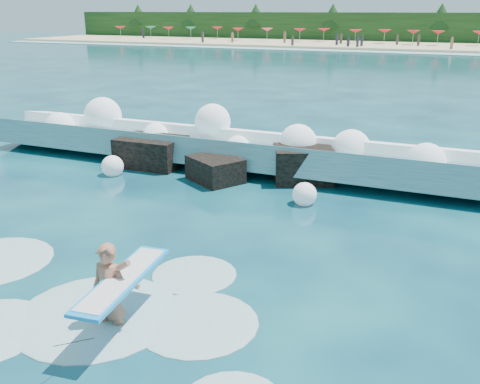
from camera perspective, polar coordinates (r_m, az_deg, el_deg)
The scene contains 11 objects.
ground at distance 12.76m, azimuth -9.84°, elevation -6.93°, with size 200.00×200.00×0.00m, color #082540.
beach at distance 87.94m, azimuth 19.56°, elevation 14.41°, with size 140.00×20.00×0.40m, color tan.
wet_band at distance 77.01m, azimuth 18.87°, elevation 13.87°, with size 140.00×5.00×0.08m, color silver.
treeline at distance 97.81m, azimuth 20.19°, elevation 16.05°, with size 140.00×4.00×5.00m, color black.
breaking_wave at distance 19.87m, azimuth -1.72°, elevation 4.54°, with size 19.11×2.93×1.65m.
rock_cluster at distance 18.81m, azimuth -2.65°, elevation 3.24°, with size 8.07×3.32×1.35m.
surfer_with_board at distance 10.00m, azimuth -13.45°, elevation -10.25°, with size 1.10×3.06×1.95m.
wave_spray at distance 19.83m, azimuth -2.85°, elevation 5.93°, with size 15.43×4.46×2.24m.
surf_foam at distance 11.21m, azimuth -16.39°, elevation -11.35°, with size 9.18×5.49×0.16m.
beach_umbrellas at distance 89.40m, azimuth 19.77°, elevation 15.77°, with size 113.59×6.52×0.50m.
beachgoers at distance 83.83m, azimuth 19.53°, elevation 14.84°, with size 106.26×13.42×1.88m.
Camera 1 is at (6.44, -9.55, 5.50)m, focal length 40.00 mm.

